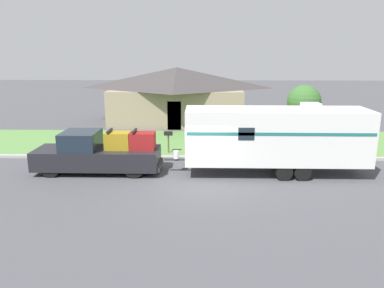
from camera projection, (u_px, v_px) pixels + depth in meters
name	position (u px, v px, depth m)	size (l,w,h in m)	color
ground_plane	(198.00, 182.00, 16.44)	(120.00, 120.00, 0.00)	#47474C
curb_strip	(199.00, 157.00, 20.06)	(80.00, 0.30, 0.14)	#999993
lawn_strip	(200.00, 142.00, 23.61)	(80.00, 7.00, 0.03)	#568442
house_across_street	(177.00, 94.00, 29.98)	(10.94, 6.84, 4.39)	gray
pickup_truck	(98.00, 154.00, 17.68)	(5.94, 1.99, 2.06)	black
travel_trailer	(276.00, 136.00, 17.25)	(9.35, 2.27, 3.34)	black
mailbox	(168.00, 136.00, 20.96)	(0.48, 0.20, 1.26)	brown
tree_in_yard	(304.00, 102.00, 22.50)	(2.01, 2.01, 3.67)	brown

